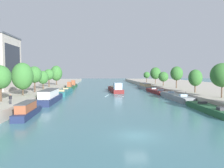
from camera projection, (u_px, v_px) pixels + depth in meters
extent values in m
plane|color=#42757F|center=(136.00, 136.00, 22.40)|extent=(400.00, 400.00, 0.00)
cube|color=#B7AD9E|center=(13.00, 89.00, 74.75)|extent=(36.00, 170.00, 1.70)
cube|color=#B7AD9E|center=(200.00, 88.00, 79.51)|extent=(36.00, 170.00, 1.70)
cube|color=maroon|center=(115.00, 90.00, 73.76)|extent=(4.38, 18.25, 1.19)
cube|color=maroon|center=(112.00, 87.00, 83.06)|extent=(3.27, 1.43, 0.96)
cube|color=maroon|center=(115.00, 88.00, 73.72)|extent=(4.45, 18.26, 0.06)
cube|color=#9EBCD6|center=(118.00, 86.00, 67.56)|extent=(2.73, 3.75, 2.17)
cube|color=black|center=(117.00, 85.00, 69.35)|extent=(2.02, 0.14, 0.61)
cube|color=brown|center=(114.00, 87.00, 75.50)|extent=(3.15, 9.54, 0.36)
cylinder|color=#232328|center=(119.00, 88.00, 68.37)|extent=(0.07, 0.07, 1.10)
cube|color=silver|center=(119.00, 96.00, 60.61)|extent=(2.31, 5.78, 0.03)
cube|color=silver|center=(107.00, 96.00, 60.17)|extent=(1.68, 5.93, 0.03)
cube|color=#1E284C|center=(27.00, 113.00, 32.09)|extent=(2.23, 9.15, 0.95)
cube|color=#1E284C|center=(36.00, 107.00, 36.95)|extent=(1.88, 1.27, 0.84)
cube|color=#1E284C|center=(27.00, 110.00, 32.06)|extent=(2.27, 9.15, 0.06)
cube|color=#9E5133|center=(26.00, 107.00, 31.57)|extent=(1.78, 5.87, 1.26)
cube|color=#4C4C51|center=(26.00, 102.00, 31.53)|extent=(1.90, 6.05, 0.08)
cylinder|color=#232328|center=(23.00, 110.00, 29.35)|extent=(0.07, 0.07, 1.10)
cube|color=#1E284C|center=(50.00, 99.00, 47.34)|extent=(3.23, 14.49, 1.27)
cube|color=#1E284C|center=(57.00, 95.00, 54.89)|extent=(2.99, 1.28, 1.01)
cube|color=#1E284C|center=(50.00, 97.00, 47.30)|extent=(3.29, 14.49, 0.06)
cube|color=white|center=(49.00, 93.00, 46.53)|extent=(2.63, 9.28, 1.59)
cube|color=#4C4C51|center=(49.00, 90.00, 46.48)|extent=(2.82, 9.56, 0.08)
cylinder|color=#232328|center=(47.00, 96.00, 42.97)|extent=(0.07, 0.07, 1.10)
cube|color=#23666B|center=(64.00, 92.00, 64.97)|extent=(3.44, 15.92, 1.20)
cube|color=#23666B|center=(68.00, 89.00, 73.24)|extent=(3.16, 1.27, 0.97)
cube|color=#23666B|center=(64.00, 90.00, 64.94)|extent=(3.51, 15.92, 0.06)
cube|color=tan|center=(66.00, 89.00, 68.41)|extent=(1.67, 0.91, 0.40)
cube|color=tan|center=(61.00, 91.00, 60.49)|extent=(1.83, 1.11, 0.48)
cylinder|color=#232328|center=(63.00, 90.00, 60.18)|extent=(0.07, 0.07, 1.10)
cube|color=#235633|center=(71.00, 88.00, 81.00)|extent=(2.16, 9.63, 1.28)
cube|color=#235633|center=(73.00, 87.00, 86.11)|extent=(1.77, 1.33, 1.01)
cube|color=#235633|center=(71.00, 86.00, 80.96)|extent=(2.20, 9.64, 0.06)
cube|color=#9E5133|center=(69.00, 84.00, 77.65)|extent=(1.43, 1.96, 1.93)
cube|color=black|center=(70.00, 83.00, 78.60)|extent=(1.09, 0.07, 0.54)
cube|color=brown|center=(71.00, 86.00, 81.90)|extent=(1.60, 5.03, 0.36)
cylinder|color=#232328|center=(70.00, 85.00, 78.06)|extent=(0.07, 0.07, 1.10)
cube|color=#235633|center=(74.00, 86.00, 95.29)|extent=(2.23, 10.19, 1.00)
cube|color=#235633|center=(75.00, 85.00, 100.70)|extent=(2.05, 1.23, 0.86)
cube|color=#235633|center=(74.00, 85.00, 95.26)|extent=(2.27, 10.19, 0.06)
cube|color=#9E5133|center=(73.00, 83.00, 91.75)|extent=(1.63, 2.05, 2.22)
cube|color=black|center=(74.00, 82.00, 92.75)|extent=(1.29, 0.04, 0.62)
cube|color=brown|center=(74.00, 84.00, 96.26)|extent=(1.72, 5.30, 0.36)
cylinder|color=#232328|center=(74.00, 84.00, 92.21)|extent=(0.07, 0.07, 1.10)
cube|color=#235633|center=(210.00, 109.00, 35.48)|extent=(3.21, 13.25, 1.00)
cube|color=#235633|center=(193.00, 103.00, 42.40)|extent=(2.76, 1.28, 0.87)
cube|color=#235633|center=(210.00, 106.00, 35.45)|extent=(3.26, 13.26, 0.06)
cube|color=#38383D|center=(202.00, 103.00, 38.33)|extent=(1.46, 0.94, 0.40)
cube|color=#38383D|center=(223.00, 109.00, 31.75)|extent=(1.61, 1.14, 0.48)
cube|color=gray|center=(176.00, 97.00, 51.90)|extent=(3.03, 15.45, 1.29)
cube|color=gray|center=(165.00, 93.00, 59.92)|extent=(2.78, 1.29, 1.02)
cube|color=gray|center=(176.00, 94.00, 51.86)|extent=(3.09, 15.45, 0.06)
cube|color=#9EBCD6|center=(171.00, 92.00, 55.23)|extent=(1.47, 0.91, 0.40)
cube|color=#9EBCD6|center=(183.00, 95.00, 47.54)|extent=(1.61, 1.11, 0.48)
cylinder|color=#232328|center=(186.00, 94.00, 47.25)|extent=(0.07, 0.07, 1.10)
cube|color=maroon|center=(157.00, 91.00, 68.18)|extent=(3.51, 14.29, 1.02)
cube|color=maroon|center=(150.00, 89.00, 75.57)|extent=(2.91, 1.32, 0.87)
cube|color=maroon|center=(157.00, 90.00, 68.15)|extent=(3.57, 14.30, 0.06)
cube|color=#9EBCD6|center=(154.00, 88.00, 71.24)|extent=(1.54, 0.95, 0.40)
cube|color=#9EBCD6|center=(161.00, 90.00, 64.18)|extent=(1.70, 1.16, 0.48)
cylinder|color=#232328|center=(162.00, 89.00, 63.93)|extent=(0.07, 0.07, 1.10)
cube|color=gray|center=(145.00, 87.00, 85.26)|extent=(3.10, 15.19, 1.18)
cube|color=gray|center=(140.00, 86.00, 93.14)|extent=(2.76, 1.29, 0.96)
cube|color=gray|center=(145.00, 86.00, 85.22)|extent=(3.16, 15.19, 0.06)
cube|color=tan|center=(145.00, 85.00, 84.44)|extent=(2.50, 9.73, 1.11)
cube|color=#4C4C51|center=(145.00, 83.00, 84.40)|extent=(2.68, 10.02, 0.08)
cylinder|color=#232328|center=(148.00, 85.00, 80.70)|extent=(0.07, 0.07, 1.10)
cylinder|color=brown|center=(1.00, 93.00, 36.61)|extent=(0.37, 0.37, 3.22)
ellipsoid|color=#387533|center=(0.00, 77.00, 36.45)|extent=(3.77, 3.77, 4.25)
cylinder|color=brown|center=(23.00, 89.00, 46.42)|extent=(0.25, 0.25, 2.69)
ellipsoid|color=#387533|center=(23.00, 76.00, 46.24)|extent=(4.69, 4.69, 6.08)
cylinder|color=brown|center=(35.00, 86.00, 54.17)|extent=(0.35, 0.35, 3.42)
ellipsoid|color=#387533|center=(35.00, 75.00, 54.00)|extent=(3.68, 3.68, 4.37)
cylinder|color=brown|center=(43.00, 85.00, 63.35)|extent=(0.35, 0.35, 2.50)
ellipsoid|color=#387533|center=(43.00, 77.00, 63.21)|extent=(3.27, 3.27, 4.09)
cylinder|color=brown|center=(49.00, 82.00, 72.35)|extent=(0.40, 0.40, 3.37)
ellipsoid|color=#387533|center=(49.00, 74.00, 72.19)|extent=(3.47, 3.47, 3.82)
cylinder|color=brown|center=(56.00, 81.00, 83.63)|extent=(0.37, 0.37, 3.12)
ellipsoid|color=#387533|center=(56.00, 73.00, 83.44)|extent=(4.74, 4.74, 6.15)
cylinder|color=brown|center=(222.00, 90.00, 41.81)|extent=(0.27, 0.27, 3.32)
ellipsoid|color=#336B2D|center=(222.00, 75.00, 41.64)|extent=(4.65, 4.65, 4.93)
cylinder|color=brown|center=(195.00, 87.00, 52.76)|extent=(0.30, 0.30, 2.63)
ellipsoid|color=#336B2D|center=(195.00, 78.00, 52.62)|extent=(3.47, 3.47, 4.28)
cylinder|color=brown|center=(176.00, 83.00, 66.72)|extent=(0.34, 0.34, 3.59)
ellipsoid|color=#336B2D|center=(177.00, 73.00, 66.54)|extent=(3.97, 3.97, 4.53)
cylinder|color=brown|center=(163.00, 82.00, 79.57)|extent=(0.32, 0.32, 2.42)
ellipsoid|color=#336B2D|center=(163.00, 77.00, 79.43)|extent=(3.82, 3.82, 3.83)
cylinder|color=brown|center=(155.00, 80.00, 90.91)|extent=(0.31, 0.31, 3.29)
ellipsoid|color=#336B2D|center=(155.00, 73.00, 90.73)|extent=(4.69, 4.69, 5.26)
cylinder|color=brown|center=(147.00, 80.00, 104.19)|extent=(0.33, 0.33, 2.90)
ellipsoid|color=#336B2D|center=(147.00, 75.00, 104.05)|extent=(3.20, 3.20, 3.25)
cube|color=#232833|center=(13.00, 61.00, 59.80)|extent=(0.04, 10.34, 9.28)
cylinder|color=#2D2D38|center=(10.00, 102.00, 33.56)|extent=(0.13, 0.13, 0.84)
cylinder|color=#2D2D38|center=(11.00, 102.00, 33.69)|extent=(0.13, 0.13, 0.84)
cube|color=black|center=(10.00, 97.00, 33.58)|extent=(0.39, 0.37, 0.56)
sphere|color=#9E7051|center=(10.00, 95.00, 33.56)|extent=(0.21, 0.21, 0.21)
cylinder|color=black|center=(9.00, 97.00, 33.44)|extent=(0.09, 0.09, 0.54)
cylinder|color=black|center=(12.00, 97.00, 33.73)|extent=(0.09, 0.09, 0.54)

